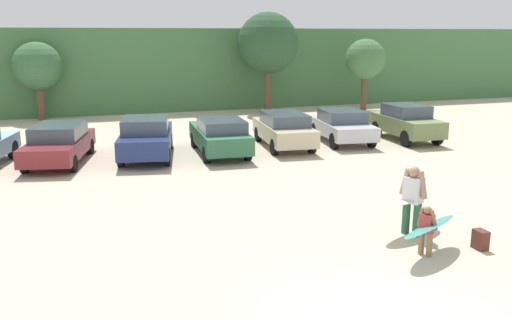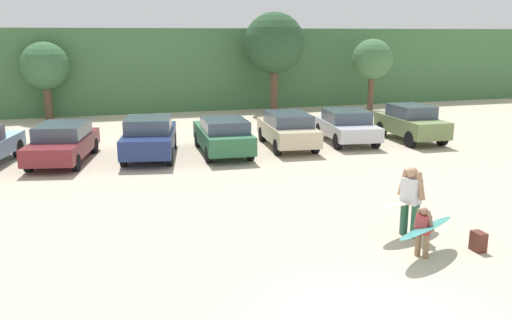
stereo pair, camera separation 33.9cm
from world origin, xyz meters
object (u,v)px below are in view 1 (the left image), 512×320
Objects in this scene: parked_car_navy at (146,137)px; surfboard_teal at (430,227)px; parked_car_forest_green at (220,135)px; parked_car_olive_green at (406,122)px; parked_car_champagne at (284,129)px; backpack_dropped at (480,240)px; person_child at (427,228)px; surfboard_cream at (407,201)px; person_adult at (413,197)px; parked_car_maroon at (59,143)px; parked_car_silver at (342,125)px.

parked_car_navy is 2.35× the size of surfboard_teal.
parked_car_olive_green is at bearing -85.67° from parked_car_forest_green.
backpack_dropped is (0.14, -12.03, -0.58)m from parked_car_champagne.
parked_car_forest_green is 1.02× the size of parked_car_champagne.
surfboard_cream is at bearing -131.05° from person_child.
surfboard_cream is (-0.08, 0.12, -0.13)m from person_adult.
surfboard_teal is (-0.30, -1.34, -0.17)m from surfboard_cream.
backpack_dropped is (6.04, -11.84, -0.61)m from parked_car_navy.
parked_car_navy is at bearing 97.53° from parked_car_champagne.
parked_car_navy is 1.20× the size of parked_car_olive_green.
parked_car_navy reaches higher than parked_car_maroon.
parked_car_silver is at bearing -76.44° from parked_car_maroon.
surfboard_cream is (2.07, -10.14, 0.06)m from parked_car_forest_green.
parked_car_forest_green is at bearing -96.46° from surfboard_cream.
surfboard_cream is (-3.81, -10.80, 0.06)m from parked_car_silver.
backpack_dropped is (3.12, -11.55, -0.56)m from parked_car_forest_green.
parked_car_champagne is at bearing -77.25° from parked_car_maroon.
parked_car_maroon is at bearing 95.70° from parked_car_champagne.
person_adult reaches higher than parked_car_maroon.
parked_car_silver is at bearing -134.56° from person_child.
parked_car_olive_green reaches higher than parked_car_navy.
surfboard_cream is at bearing -143.22° from parked_car_navy.
parked_car_navy is 8.80m from parked_car_silver.
parked_car_olive_green reaches higher than parked_car_maroon.
parked_car_silver reaches higher than surfboard_teal.
parked_car_silver is 9.47× the size of backpack_dropped.
parked_car_champagne reaches higher than parked_car_maroon.
person_adult is at bearing -164.88° from parked_car_forest_green.
backpack_dropped is (1.42, -0.09, -0.42)m from person_child.
parked_car_navy reaches higher than parked_car_forest_green.
surfboard_teal is 1.43m from backpack_dropped.
parked_car_forest_green is 11.59m from person_child.
person_adult is at bearing -129.51° from parked_car_maroon.
parked_car_forest_green is at bearing -109.68° from surfboard_teal.
parked_car_maroon is 6.20m from parked_car_forest_green.
parked_car_olive_green is (11.80, -0.13, 0.02)m from parked_car_navy.
backpack_dropped is at bearing 101.58° from person_adult.
surfboard_cream is (8.25, -10.62, 0.08)m from parked_car_maroon.
parked_car_champagne is 2.90m from parked_car_silver.
person_adult is at bearing -135.74° from person_child.
parked_car_olive_green is 12.41m from person_adult.
parked_car_champagne is at bearing 100.82° from parked_car_silver.
parked_car_olive_green is 2.04× the size of surfboard_cream.
person_child is (1.71, -11.46, -0.14)m from parked_car_forest_green.
surfboard_cream reaches higher than backpack_dropped.
parked_car_forest_green is 10.35m from surfboard_cream.
parked_car_silver reaches higher than person_child.
parked_car_maroon is 1.04× the size of parked_car_forest_green.
parked_car_navy is 11.57m from surfboard_cream.
person_child is at bearing 179.58° from parked_car_champagne.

